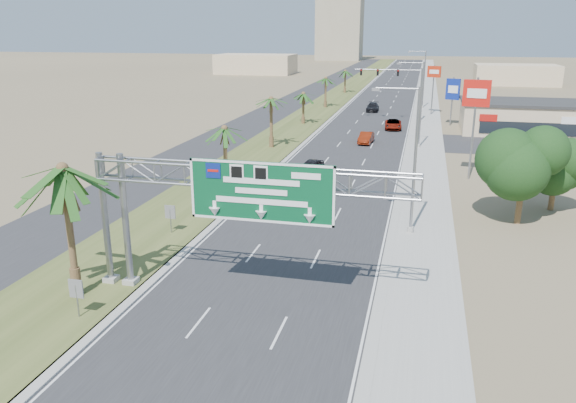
% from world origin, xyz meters
% --- Properties ---
extents(road, '(12.00, 300.00, 0.02)m').
position_xyz_m(road, '(0.00, 110.00, 0.01)').
color(road, '#28282B').
rests_on(road, ground).
extents(sidewalk_right, '(4.00, 300.00, 0.10)m').
position_xyz_m(sidewalk_right, '(8.50, 110.00, 0.05)').
color(sidewalk_right, '#9E9B93').
rests_on(sidewalk_right, ground).
extents(median_grass, '(7.00, 300.00, 0.12)m').
position_xyz_m(median_grass, '(-10.00, 110.00, 0.06)').
color(median_grass, '#444E22').
rests_on(median_grass, ground).
extents(opposing_road, '(8.00, 300.00, 0.02)m').
position_xyz_m(opposing_road, '(-17.00, 110.00, 0.01)').
color(opposing_road, '#28282B').
rests_on(opposing_road, ground).
extents(sign_gantry, '(16.75, 1.24, 7.50)m').
position_xyz_m(sign_gantry, '(-1.06, 9.93, 6.06)').
color(sign_gantry, gray).
rests_on(sign_gantry, ground).
extents(palm_near, '(5.70, 5.70, 8.35)m').
position_xyz_m(palm_near, '(-9.20, 8.00, 6.93)').
color(palm_near, brown).
rests_on(palm_near, ground).
extents(palm_row_b, '(3.99, 3.99, 5.95)m').
position_xyz_m(palm_row_b, '(-9.50, 32.00, 4.90)').
color(palm_row_b, brown).
rests_on(palm_row_b, ground).
extents(palm_row_c, '(3.99, 3.99, 6.75)m').
position_xyz_m(palm_row_c, '(-9.50, 48.00, 5.66)').
color(palm_row_c, brown).
rests_on(palm_row_c, ground).
extents(palm_row_d, '(3.99, 3.99, 5.45)m').
position_xyz_m(palm_row_d, '(-9.50, 66.00, 4.42)').
color(palm_row_d, brown).
rests_on(palm_row_d, ground).
extents(palm_row_e, '(3.99, 3.99, 6.15)m').
position_xyz_m(palm_row_e, '(-9.50, 85.00, 5.09)').
color(palm_row_e, brown).
rests_on(palm_row_e, ground).
extents(palm_row_f, '(3.99, 3.99, 5.75)m').
position_xyz_m(palm_row_f, '(-9.50, 110.00, 4.71)').
color(palm_row_f, brown).
rests_on(palm_row_f, ground).
extents(streetlight_near, '(3.27, 0.44, 10.00)m').
position_xyz_m(streetlight_near, '(7.30, 22.00, 4.69)').
color(streetlight_near, gray).
rests_on(streetlight_near, ground).
extents(streetlight_mid, '(3.27, 0.44, 10.00)m').
position_xyz_m(streetlight_mid, '(7.30, 52.00, 4.69)').
color(streetlight_mid, gray).
rests_on(streetlight_mid, ground).
extents(streetlight_far, '(3.27, 0.44, 10.00)m').
position_xyz_m(streetlight_far, '(7.30, 88.00, 4.69)').
color(streetlight_far, gray).
rests_on(streetlight_far, ground).
extents(signal_mast, '(10.28, 0.71, 8.00)m').
position_xyz_m(signal_mast, '(5.17, 71.97, 4.85)').
color(signal_mast, gray).
rests_on(signal_mast, ground).
extents(store_building, '(18.00, 10.00, 4.00)m').
position_xyz_m(store_building, '(22.00, 66.00, 2.00)').
color(store_building, '#CFB38C').
rests_on(store_building, ground).
extents(oak_near, '(4.50, 4.50, 6.80)m').
position_xyz_m(oak_near, '(15.00, 26.00, 4.53)').
color(oak_near, brown).
rests_on(oak_near, ground).
extents(oak_far, '(3.50, 3.50, 5.60)m').
position_xyz_m(oak_far, '(18.00, 30.00, 3.82)').
color(oak_far, brown).
rests_on(oak_far, ground).
extents(median_signback_a, '(0.75, 0.08, 2.08)m').
position_xyz_m(median_signback_a, '(-7.80, 6.00, 1.45)').
color(median_signback_a, gray).
rests_on(median_signback_a, ground).
extents(median_signback_b, '(0.75, 0.08, 2.08)m').
position_xyz_m(median_signback_b, '(-8.50, 18.00, 1.45)').
color(median_signback_b, gray).
rests_on(median_signback_b, ground).
extents(tower_distant, '(20.00, 16.00, 35.00)m').
position_xyz_m(tower_distant, '(-32.00, 250.00, 17.50)').
color(tower_distant, gray).
rests_on(tower_distant, ground).
extents(building_distant_left, '(24.00, 14.00, 6.00)m').
position_xyz_m(building_distant_left, '(-45.00, 160.00, 3.00)').
color(building_distant_left, '#CFB38C').
rests_on(building_distant_left, ground).
extents(building_distant_right, '(20.00, 12.00, 5.00)m').
position_xyz_m(building_distant_right, '(30.00, 140.00, 2.50)').
color(building_distant_right, '#CFB38C').
rests_on(building_distant_right, ground).
extents(car_left_lane, '(2.25, 4.52, 1.48)m').
position_xyz_m(car_left_lane, '(-2.36, 36.31, 0.74)').
color(car_left_lane, black).
rests_on(car_left_lane, ground).
extents(car_mid_lane, '(1.71, 4.28, 1.38)m').
position_xyz_m(car_mid_lane, '(1.13, 53.41, 0.69)').
color(car_mid_lane, maroon).
rests_on(car_mid_lane, ground).
extents(car_right_lane, '(2.58, 5.03, 1.36)m').
position_xyz_m(car_right_lane, '(3.78, 64.60, 0.68)').
color(car_right_lane, gray).
rests_on(car_right_lane, ground).
extents(car_far, '(2.10, 4.95, 1.42)m').
position_xyz_m(car_far, '(-0.76, 82.13, 0.71)').
color(car_far, black).
rests_on(car_far, ground).
extents(pole_sign_red_near, '(2.42, 0.63, 9.39)m').
position_xyz_m(pole_sign_red_near, '(12.38, 38.41, 7.42)').
color(pole_sign_red_near, gray).
rests_on(pole_sign_red_near, ground).
extents(pole_sign_blue, '(2.00, 0.90, 6.95)m').
position_xyz_m(pole_sign_blue, '(11.73, 69.94, 5.02)').
color(pole_sign_blue, gray).
rests_on(pole_sign_blue, ground).
extents(pole_sign_red_far, '(2.18, 0.98, 8.07)m').
position_xyz_m(pole_sign_red_far, '(9.04, 80.41, 6.35)').
color(pole_sign_red_far, gray).
rests_on(pole_sign_red_far, ground).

